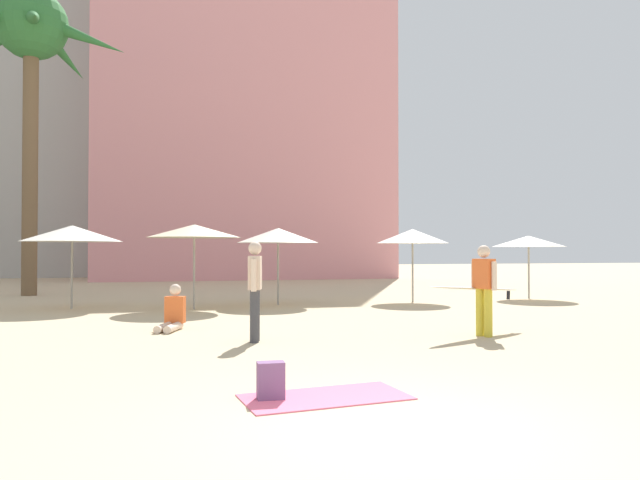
{
  "coord_description": "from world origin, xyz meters",
  "views": [
    {
      "loc": [
        -2.09,
        -5.03,
        1.65
      ],
      "look_at": [
        0.95,
        6.63,
        1.86
      ],
      "focal_mm": 33.11,
      "sensor_mm": 36.0,
      "label": 1
    }
  ],
  "objects_px": {
    "palm_tree_left": "(31,42)",
    "cafe_umbrella_2": "(529,241)",
    "cafe_umbrella_4": "(72,234)",
    "cafe_umbrella_5": "(278,236)",
    "person_near_right": "(481,287)",
    "backpack": "(271,381)",
    "beach_towel": "(325,397)",
    "person_far_right": "(255,287)",
    "cafe_umbrella_1": "(413,236)",
    "cafe_umbrella_3": "(194,231)",
    "person_mid_left": "(173,314)"
  },
  "relations": [
    {
      "from": "palm_tree_left",
      "to": "cafe_umbrella_2",
      "type": "bearing_deg",
      "value": -18.96
    },
    {
      "from": "cafe_umbrella_4",
      "to": "cafe_umbrella_5",
      "type": "xyz_separation_m",
      "value": [
        5.87,
        -0.23,
        -0.02
      ]
    },
    {
      "from": "person_near_right",
      "to": "backpack",
      "type": "bearing_deg",
      "value": 19.96
    },
    {
      "from": "palm_tree_left",
      "to": "cafe_umbrella_5",
      "type": "bearing_deg",
      "value": -35.68
    },
    {
      "from": "beach_towel",
      "to": "person_far_right",
      "type": "relative_size",
      "value": 1.02
    },
    {
      "from": "cafe_umbrella_5",
      "to": "person_far_right",
      "type": "distance_m",
      "value": 7.34
    },
    {
      "from": "cafe_umbrella_1",
      "to": "backpack",
      "type": "xyz_separation_m",
      "value": [
        -6.54,
        -11.11,
        -1.9
      ]
    },
    {
      "from": "cafe_umbrella_1",
      "to": "backpack",
      "type": "bearing_deg",
      "value": -120.46
    },
    {
      "from": "cafe_umbrella_2",
      "to": "cafe_umbrella_4",
      "type": "height_order",
      "value": "cafe_umbrella_4"
    },
    {
      "from": "cafe_umbrella_2",
      "to": "backpack",
      "type": "distance_m",
      "value": 15.75
    },
    {
      "from": "palm_tree_left",
      "to": "cafe_umbrella_1",
      "type": "xyz_separation_m",
      "value": [
        12.51,
        -5.92,
        -7.21
      ]
    },
    {
      "from": "palm_tree_left",
      "to": "person_far_right",
      "type": "relative_size",
      "value": 6.24
    },
    {
      "from": "cafe_umbrella_1",
      "to": "beach_towel",
      "type": "height_order",
      "value": "cafe_umbrella_1"
    },
    {
      "from": "cafe_umbrella_3",
      "to": "cafe_umbrella_4",
      "type": "xyz_separation_m",
      "value": [
        -3.34,
        1.0,
        -0.07
      ]
    },
    {
      "from": "cafe_umbrella_3",
      "to": "person_far_right",
      "type": "relative_size",
      "value": 1.45
    },
    {
      "from": "cafe_umbrella_2",
      "to": "person_near_right",
      "type": "xyz_separation_m",
      "value": [
        -6.08,
        -7.43,
        -1.02
      ]
    },
    {
      "from": "beach_towel",
      "to": "backpack",
      "type": "xyz_separation_m",
      "value": [
        -0.61,
        0.06,
        0.19
      ]
    },
    {
      "from": "palm_tree_left",
      "to": "person_near_right",
      "type": "bearing_deg",
      "value": -50.83
    },
    {
      "from": "palm_tree_left",
      "to": "cafe_umbrella_5",
      "type": "relative_size",
      "value": 4.52
    },
    {
      "from": "person_near_right",
      "to": "beach_towel",
      "type": "bearing_deg",
      "value": 24.23
    },
    {
      "from": "cafe_umbrella_3",
      "to": "cafe_umbrella_5",
      "type": "height_order",
      "value": "cafe_umbrella_3"
    },
    {
      "from": "cafe_umbrella_1",
      "to": "person_mid_left",
      "type": "height_order",
      "value": "cafe_umbrella_1"
    },
    {
      "from": "person_near_right",
      "to": "cafe_umbrella_3",
      "type": "bearing_deg",
      "value": -70.56
    },
    {
      "from": "cafe_umbrella_4",
      "to": "person_mid_left",
      "type": "height_order",
      "value": "cafe_umbrella_4"
    },
    {
      "from": "cafe_umbrella_1",
      "to": "cafe_umbrella_2",
      "type": "relative_size",
      "value": 0.96
    },
    {
      "from": "cafe_umbrella_3",
      "to": "cafe_umbrella_5",
      "type": "relative_size",
      "value": 1.05
    },
    {
      "from": "cafe_umbrella_2",
      "to": "cafe_umbrella_3",
      "type": "xyz_separation_m",
      "value": [
        -11.25,
        -0.82,
        0.23
      ]
    },
    {
      "from": "cafe_umbrella_4",
      "to": "beach_towel",
      "type": "relative_size",
      "value": 1.49
    },
    {
      "from": "person_mid_left",
      "to": "person_far_right",
      "type": "height_order",
      "value": "person_far_right"
    },
    {
      "from": "cafe_umbrella_4",
      "to": "person_near_right",
      "type": "bearing_deg",
      "value": -41.82
    },
    {
      "from": "backpack",
      "to": "person_near_right",
      "type": "bearing_deg",
      "value": -49.32
    },
    {
      "from": "cafe_umbrella_3",
      "to": "beach_towel",
      "type": "xyz_separation_m",
      "value": [
        0.98,
        -10.48,
        -2.19
      ]
    },
    {
      "from": "cafe_umbrella_3",
      "to": "person_near_right",
      "type": "relative_size",
      "value": 1.0
    },
    {
      "from": "cafe_umbrella_2",
      "to": "cafe_umbrella_3",
      "type": "distance_m",
      "value": 11.28
    },
    {
      "from": "cafe_umbrella_4",
      "to": "cafe_umbrella_3",
      "type": "bearing_deg",
      "value": -16.75
    },
    {
      "from": "cafe_umbrella_1",
      "to": "beach_towel",
      "type": "relative_size",
      "value": 1.27
    },
    {
      "from": "cafe_umbrella_4",
      "to": "person_near_right",
      "type": "relative_size",
      "value": 1.04
    },
    {
      "from": "cafe_umbrella_5",
      "to": "person_near_right",
      "type": "distance_m",
      "value": 7.92
    },
    {
      "from": "beach_towel",
      "to": "cafe_umbrella_3",
      "type": "bearing_deg",
      "value": 95.34
    },
    {
      "from": "person_far_right",
      "to": "person_near_right",
      "type": "bearing_deg",
      "value": 9.23
    },
    {
      "from": "cafe_umbrella_1",
      "to": "beach_towel",
      "type": "distance_m",
      "value": 12.82
    },
    {
      "from": "person_far_right",
      "to": "cafe_umbrella_4",
      "type": "bearing_deg",
      "value": 133.19
    },
    {
      "from": "beach_towel",
      "to": "person_near_right",
      "type": "distance_m",
      "value": 5.78
    },
    {
      "from": "cafe_umbrella_2",
      "to": "backpack",
      "type": "height_order",
      "value": "cafe_umbrella_2"
    },
    {
      "from": "cafe_umbrella_2",
      "to": "beach_towel",
      "type": "relative_size",
      "value": 1.33
    },
    {
      "from": "person_mid_left",
      "to": "beach_towel",
      "type": "bearing_deg",
      "value": 32.93
    },
    {
      "from": "backpack",
      "to": "beach_towel",
      "type": "bearing_deg",
      "value": -93.18
    },
    {
      "from": "palm_tree_left",
      "to": "cafe_umbrella_3",
      "type": "height_order",
      "value": "palm_tree_left"
    },
    {
      "from": "cafe_umbrella_1",
      "to": "cafe_umbrella_4",
      "type": "relative_size",
      "value": 0.85
    },
    {
      "from": "person_mid_left",
      "to": "person_far_right",
      "type": "distance_m",
      "value": 2.59
    }
  ]
}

